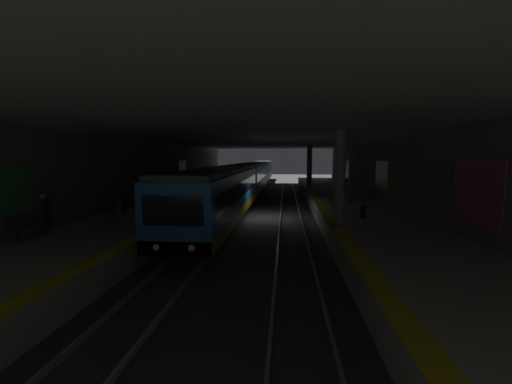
# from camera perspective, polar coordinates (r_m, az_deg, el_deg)

# --- Properties ---
(ground_plane) EXTENTS (120.00, 120.00, 0.00)m
(ground_plane) POSITION_cam_1_polar(r_m,az_deg,el_deg) (23.31, 0.64, -4.55)
(ground_plane) COLOR #383A38
(track_left) EXTENTS (60.00, 1.53, 0.16)m
(track_left) POSITION_cam_1_polar(r_m,az_deg,el_deg) (23.23, 6.08, -4.42)
(track_left) COLOR gray
(track_left) RESTS_ON ground
(track_right) EXTENTS (60.00, 1.53, 0.16)m
(track_right) POSITION_cam_1_polar(r_m,az_deg,el_deg) (23.57, -4.71, -4.26)
(track_right) COLOR gray
(track_right) RESTS_ON ground
(platform_left) EXTENTS (60.00, 5.30, 1.06)m
(platform_left) POSITION_cam_1_polar(r_m,az_deg,el_deg) (23.64, 16.70, -3.37)
(platform_left) COLOR #B7B2A8
(platform_left) RESTS_ON ground
(platform_right) EXTENTS (60.00, 5.30, 1.06)m
(platform_right) POSITION_cam_1_polar(r_m,az_deg,el_deg) (24.61, -14.76, -2.95)
(platform_right) COLOR #B7B2A8
(platform_right) RESTS_ON ground
(wall_left) EXTENTS (60.00, 0.56, 5.60)m
(wall_left) POSITION_cam_1_polar(r_m,az_deg,el_deg) (24.15, 23.62, 2.01)
(wall_left) COLOR slate
(wall_left) RESTS_ON ground
(wall_right) EXTENTS (60.00, 0.56, 5.60)m
(wall_right) POSITION_cam_1_polar(r_m,az_deg,el_deg) (25.50, -21.05, 2.30)
(wall_right) COLOR slate
(wall_right) RESTS_ON ground
(ceiling_slab) EXTENTS (60.00, 19.40, 0.40)m
(ceiling_slab) POSITION_cam_1_polar(r_m,az_deg,el_deg) (22.96, 0.66, 9.82)
(ceiling_slab) COLOR beige
(ceiling_slab) RESTS_ON wall_left
(pillar_near) EXTENTS (0.56, 0.56, 4.55)m
(pillar_near) POSITION_cam_1_polar(r_m,az_deg,el_deg) (15.88, 14.41, 2.35)
(pillar_near) COLOR gray
(pillar_near) RESTS_ON platform_left
(pillar_far) EXTENTS (0.56, 0.56, 4.55)m
(pillar_far) POSITION_cam_1_polar(r_m,az_deg,el_deg) (35.11, 9.34, 4.41)
(pillar_far) COLOR gray
(pillar_far) RESTS_ON platform_left
(metro_train) EXTENTS (53.66, 2.83, 3.49)m
(metro_train) POSITION_cam_1_polar(r_m,az_deg,el_deg) (38.25, -0.86, 2.67)
(metro_train) COLOR #19569E
(metro_train) RESTS_ON track_right
(bench_left_near) EXTENTS (1.70, 0.47, 0.86)m
(bench_left_near) POSITION_cam_1_polar(r_m,az_deg,el_deg) (26.53, 19.83, -0.18)
(bench_left_near) COLOR #262628
(bench_left_near) RESTS_ON platform_left
(bench_left_mid) EXTENTS (1.70, 0.47, 0.86)m
(bench_left_mid) POSITION_cam_1_polar(r_m,az_deg,el_deg) (38.21, 15.30, 1.78)
(bench_left_mid) COLOR #262628
(bench_left_mid) RESTS_ON platform_left
(bench_right_mid) EXTENTS (1.70, 0.47, 0.86)m
(bench_right_mid) POSITION_cam_1_polar(r_m,az_deg,el_deg) (16.11, -35.01, -4.80)
(bench_right_mid) COLOR #262628
(bench_right_mid) RESTS_ON platform_right
(bench_right_far) EXTENTS (1.70, 0.47, 0.86)m
(bench_right_far) POSITION_cam_1_polar(r_m,az_deg,el_deg) (22.41, -22.36, -1.37)
(bench_right_far) COLOR #262628
(bench_right_far) RESTS_ON platform_right
(person_waiting_near) EXTENTS (0.60, 0.23, 1.71)m
(person_waiting_near) POSITION_cam_1_polar(r_m,az_deg,el_deg) (31.66, -7.46, 1.83)
(person_waiting_near) COLOR black
(person_waiting_near) RESTS_ON platform_right
(person_walking_mid) EXTENTS (0.60, 0.24, 1.73)m
(person_walking_mid) POSITION_cam_1_polar(r_m,az_deg,el_deg) (16.72, -33.22, -2.86)
(person_walking_mid) COLOR #414141
(person_walking_mid) RESTS_ON platform_right
(person_standing_far) EXTENTS (0.60, 0.22, 1.62)m
(person_standing_far) POSITION_cam_1_polar(r_m,az_deg,el_deg) (24.00, 16.07, 0.16)
(person_standing_far) COLOR #272727
(person_standing_far) RESTS_ON platform_left
(suitcase_rolling) EXTENTS (0.35, 0.23, 0.91)m
(suitcase_rolling) POSITION_cam_1_polar(r_m,az_deg,el_deg) (18.55, 18.21, -3.37)
(suitcase_rolling) COLOR black
(suitcase_rolling) RESTS_ON platform_left
(trash_bin) EXTENTS (0.44, 0.44, 0.85)m
(trash_bin) POSITION_cam_1_polar(r_m,az_deg,el_deg) (20.52, -22.81, -2.32)
(trash_bin) COLOR #595B5E
(trash_bin) RESTS_ON platform_right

